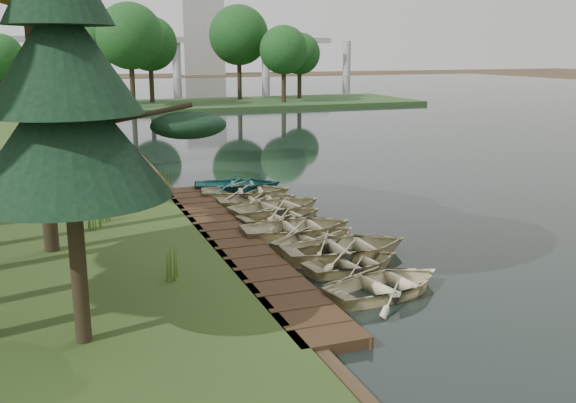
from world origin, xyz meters
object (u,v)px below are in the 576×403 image
object	(u,v)px
boardwalk	(231,242)
rowboat_1	(354,260)
rowboat_0	(387,281)
rowboat_2	(346,245)
stored_rowboat	(53,192)
pine_tree	(64,90)

from	to	relation	value
boardwalk	rowboat_1	world-z (taller)	rowboat_1
rowboat_0	rowboat_1	size ratio (longest dim) A/B	1.14
rowboat_0	rowboat_2	xyz separation A→B (m)	(0.31, 3.01, 0.05)
boardwalk	rowboat_1	bearing A→B (deg)	-53.74
boardwalk	rowboat_2	size ratio (longest dim) A/B	4.09
rowboat_1	rowboat_2	world-z (taller)	rowboat_2
rowboat_1	stored_rowboat	world-z (taller)	stored_rowboat
rowboat_1	stored_rowboat	xyz separation A→B (m)	(-7.71, 10.92, 0.24)
rowboat_1	pine_tree	bearing A→B (deg)	101.57
rowboat_1	stored_rowboat	size ratio (longest dim) A/B	1.02
rowboat_1	rowboat_2	xyz separation A→B (m)	(0.28, 1.07, 0.10)
stored_rowboat	rowboat_2	bearing A→B (deg)	-104.92
rowboat_0	pine_tree	size ratio (longest dim) A/B	0.42
rowboat_1	stored_rowboat	distance (m)	13.37
rowboat_1	rowboat_2	bearing A→B (deg)	-22.34
boardwalk	rowboat_0	world-z (taller)	rowboat_0
rowboat_1	rowboat_2	size ratio (longest dim) A/B	0.76
rowboat_0	rowboat_1	distance (m)	1.95
rowboat_1	stored_rowboat	bearing A→B (deg)	27.48
boardwalk	pine_tree	xyz separation A→B (m)	(-4.79, -6.09, 5.18)
rowboat_2	stored_rowboat	world-z (taller)	stored_rowboat
rowboat_2	boardwalk	bearing A→B (deg)	50.06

